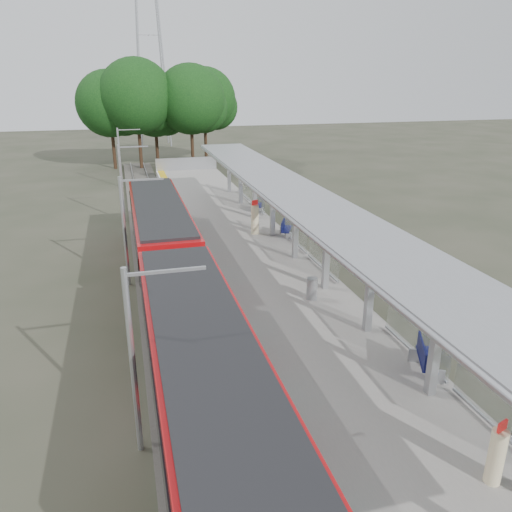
# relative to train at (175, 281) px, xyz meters

# --- Properties ---
(trackbed) EXTENTS (3.00, 70.00, 0.24)m
(trackbed) POSITION_rel_train_xyz_m (-0.00, 6.10, -1.93)
(trackbed) COLOR #59544C
(trackbed) RESTS_ON ground
(platform) EXTENTS (6.00, 50.00, 1.00)m
(platform) POSITION_rel_train_xyz_m (4.50, 6.10, -1.55)
(platform) COLOR gray
(platform) RESTS_ON ground
(tactile_strip) EXTENTS (0.60, 50.00, 0.02)m
(tactile_strip) POSITION_rel_train_xyz_m (1.95, 6.10, -1.04)
(tactile_strip) COLOR gold
(tactile_strip) RESTS_ON platform
(end_fence) EXTENTS (6.00, 0.10, 1.20)m
(end_fence) POSITION_rel_train_xyz_m (4.50, 31.05, -0.45)
(end_fence) COLOR #9EA0A5
(end_fence) RESTS_ON platform
(train) EXTENTS (2.74, 27.60, 3.62)m
(train) POSITION_rel_train_xyz_m (0.00, 0.00, 0.00)
(train) COLOR black
(train) RESTS_ON ground
(canopy) EXTENTS (3.27, 38.00, 3.66)m
(canopy) POSITION_rel_train_xyz_m (6.11, 2.29, 2.15)
(canopy) COLOR #9EA0A5
(canopy) RESTS_ON platform
(pylon) EXTENTS (8.00, 4.00, 38.00)m
(pylon) POSITION_rel_train_xyz_m (3.50, 59.10, 16.95)
(pylon) COLOR #9EA0A5
(pylon) RESTS_ON ground
(tree_cluster) EXTENTS (17.90, 11.81, 11.72)m
(tree_cluster) POSITION_rel_train_xyz_m (3.01, 39.37, 5.20)
(tree_cluster) COLOR #382316
(tree_cluster) RESTS_ON ground
(catenary_masts) EXTENTS (2.08, 48.16, 5.40)m
(catenary_masts) POSITION_rel_train_xyz_m (-1.72, 5.10, 0.86)
(catenary_masts) COLOR #9EA0A5
(catenary_masts) RESTS_ON ground
(bench_near) EXTENTS (1.10, 1.62, 1.07)m
(bench_near) POSITION_rel_train_xyz_m (6.91, -6.89, -0.49)
(bench_near) COLOR #101453
(bench_near) RESTS_ON platform
(bench_mid) EXTENTS (1.06, 1.54, 1.02)m
(bench_mid) POSITION_rel_train_xyz_m (7.11, 7.62, -0.52)
(bench_mid) COLOR #101453
(bench_mid) RESTS_ON platform
(bench_far) EXTENTS (0.76, 1.38, 0.90)m
(bench_far) POSITION_rel_train_xyz_m (7.12, 13.70, -0.58)
(bench_far) COLOR #101453
(bench_far) RESTS_ON platform
(info_pillar_near) EXTENTS (0.37, 0.37, 1.65)m
(info_pillar_near) POSITION_rel_train_xyz_m (5.93, -11.25, -0.34)
(info_pillar_near) COLOR beige
(info_pillar_near) RESTS_ON platform
(info_pillar_far) EXTENTS (0.46, 0.46, 2.02)m
(info_pillar_far) POSITION_rel_train_xyz_m (5.58, 8.63, -0.18)
(info_pillar_far) COLOR beige
(info_pillar_far) RESTS_ON platform
(litter_bin) EXTENTS (0.49, 0.49, 0.93)m
(litter_bin) POSITION_rel_train_xyz_m (5.52, -0.85, -0.59)
(litter_bin) COLOR #9EA0A5
(litter_bin) RESTS_ON platform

